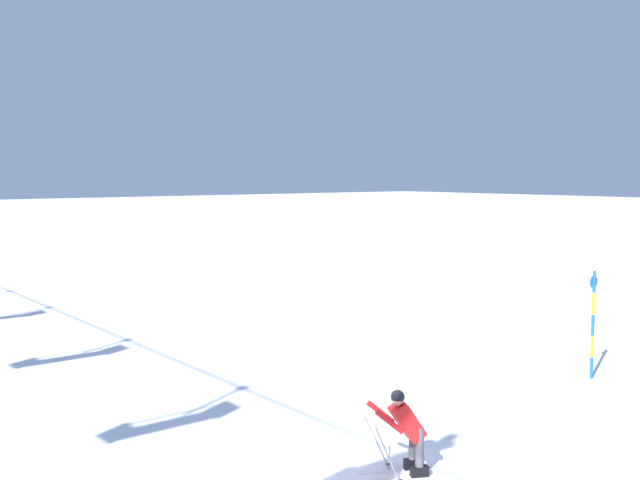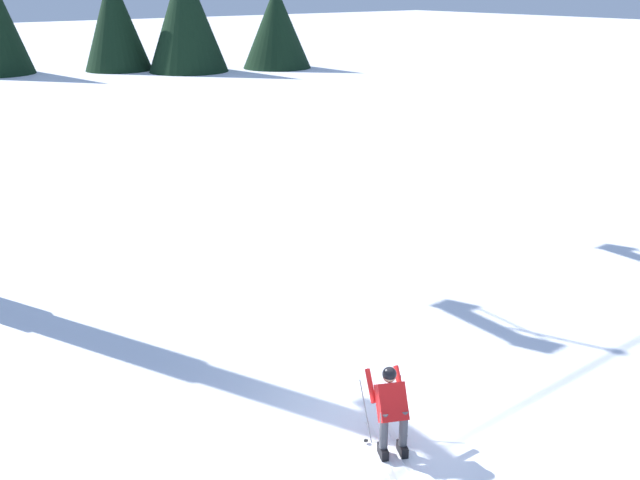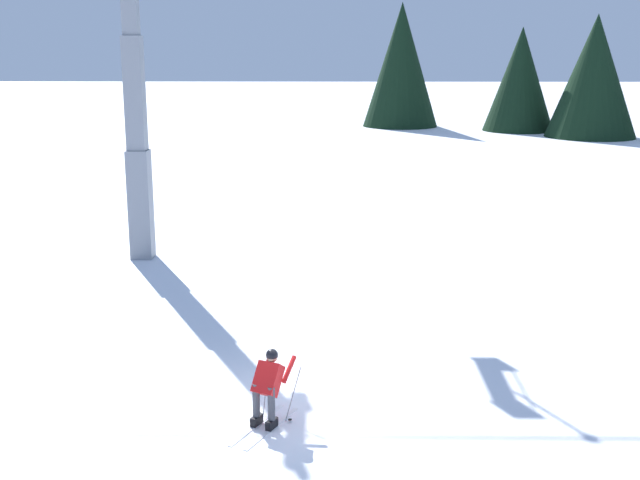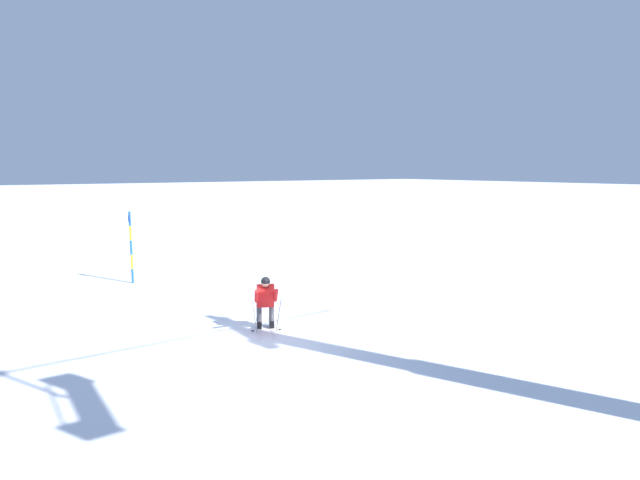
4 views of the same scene
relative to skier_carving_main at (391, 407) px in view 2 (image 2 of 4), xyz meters
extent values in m
plane|color=white|center=(0.42, 0.61, -0.76)|extent=(260.00, 260.00, 0.00)
cube|color=white|center=(-0.21, -0.08, -0.75)|extent=(0.85, 1.64, 0.01)
cube|color=black|center=(-0.21, -0.08, -0.66)|extent=(0.22, 0.30, 0.16)
cylinder|color=#4C4C51|center=(-0.21, -0.08, -0.28)|extent=(0.13, 0.13, 0.61)
cube|color=white|center=(0.07, -0.21, -0.75)|extent=(0.85, 1.64, 0.01)
cube|color=black|center=(0.07, -0.21, -0.66)|extent=(0.22, 0.30, 0.16)
cylinder|color=#4C4C51|center=(0.07, -0.21, -0.28)|extent=(0.13, 0.13, 0.61)
cube|color=red|center=(0.00, 0.00, 0.09)|extent=(0.61, 0.66, 0.61)
sphere|color=tan|center=(0.07, 0.14, 0.45)|extent=(0.20, 0.20, 0.20)
sphere|color=black|center=(0.07, 0.14, 0.48)|extent=(0.22, 0.22, 0.22)
cylinder|color=red|center=(-0.06, 0.41, 0.18)|extent=(0.28, 0.45, 0.41)
cylinder|color=gray|center=(-0.09, 0.46, -0.36)|extent=(0.12, 0.48, 1.03)
cylinder|color=black|center=(-0.20, 0.32, -0.71)|extent=(0.07, 0.07, 0.01)
cylinder|color=red|center=(0.36, 0.21, 0.18)|extent=(0.28, 0.45, 0.41)
cylinder|color=gray|center=(0.41, 0.22, -0.36)|extent=(0.33, 0.39, 1.03)
cylinder|color=black|center=(0.38, 0.04, -0.71)|extent=(0.07, 0.07, 0.01)
cone|color=black|center=(26.80, 43.03, 2.55)|extent=(5.71, 5.71, 6.62)
cone|color=black|center=(19.72, 45.30, 3.53)|extent=(6.38, 6.38, 8.58)
cone|color=black|center=(15.52, 49.54, 3.14)|extent=(5.36, 5.36, 7.78)
camera|label=1|loc=(-7.98, 8.01, 3.90)|focal=41.99mm
camera|label=2|loc=(-6.10, -6.26, 5.95)|focal=38.29mm
camera|label=3|loc=(1.07, -13.15, 5.80)|focal=45.44mm
camera|label=4|loc=(5.84, 10.77, 3.15)|focal=28.97mm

